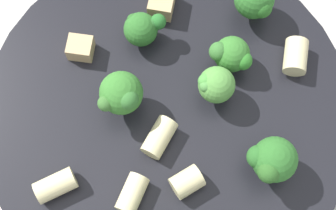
# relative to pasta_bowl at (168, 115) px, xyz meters

# --- Properties ---
(ground_plane) EXTENTS (2.00, 2.00, 0.00)m
(ground_plane) POSITION_rel_pasta_bowl_xyz_m (0.00, 0.00, -0.02)
(ground_plane) COLOR beige
(pasta_bowl) EXTENTS (0.28, 0.28, 0.03)m
(pasta_bowl) POSITION_rel_pasta_bowl_xyz_m (0.00, 0.00, 0.00)
(pasta_bowl) COLOR black
(pasta_bowl) RESTS_ON ground_plane
(broccoli_floret_2) EXTENTS (0.03, 0.03, 0.03)m
(broccoli_floret_2) POSITION_rel_pasta_bowl_xyz_m (-0.01, 0.03, 0.03)
(broccoli_floret_2) COLOR #9EC175
(broccoli_floret_2) RESTS_ON pasta_bowl
(broccoli_floret_3) EXTENTS (0.03, 0.03, 0.04)m
(broccoli_floret_3) POSITION_rel_pasta_bowl_xyz_m (0.05, 0.06, 0.04)
(broccoli_floret_3) COLOR #93B766
(broccoli_floret_3) RESTS_ON pasta_bowl
(broccoli_floret_4) EXTENTS (0.03, 0.03, 0.03)m
(broccoli_floret_4) POSITION_rel_pasta_bowl_xyz_m (-0.06, -0.01, 0.03)
(broccoli_floret_4) COLOR #93B766
(broccoli_floret_4) RESTS_ON pasta_bowl
(broccoli_floret_5) EXTENTS (0.03, 0.03, 0.04)m
(broccoli_floret_5) POSITION_rel_pasta_bowl_xyz_m (-0.01, -0.03, 0.04)
(broccoli_floret_5) COLOR #9EC175
(broccoli_floret_5) RESTS_ON pasta_bowl
(broccoli_floret_6) EXTENTS (0.03, 0.03, 0.03)m
(broccoli_floret_6) POSITION_rel_pasta_bowl_xyz_m (-0.03, 0.05, 0.03)
(broccoli_floret_6) COLOR #84AD60
(broccoli_floret_6) RESTS_ON pasta_bowl
(rigatoni_0) EXTENTS (0.02, 0.03, 0.02)m
(rigatoni_0) POSITION_rel_pasta_bowl_xyz_m (0.06, 0.01, 0.02)
(rigatoni_0) COLOR beige
(rigatoni_0) RESTS_ON pasta_bowl
(rigatoni_1) EXTENTS (0.03, 0.03, 0.02)m
(rigatoni_1) POSITION_rel_pasta_bowl_xyz_m (0.06, -0.03, 0.02)
(rigatoni_1) COLOR beige
(rigatoni_1) RESTS_ON pasta_bowl
(rigatoni_2) EXTENTS (0.03, 0.03, 0.02)m
(rigatoni_2) POSITION_rel_pasta_bowl_xyz_m (0.02, -0.01, 0.02)
(rigatoni_2) COLOR beige
(rigatoni_2) RESTS_ON pasta_bowl
(rigatoni_3) EXTENTS (0.02, 0.03, 0.02)m
(rigatoni_3) POSITION_rel_pasta_bowl_xyz_m (0.05, -0.08, 0.02)
(rigatoni_3) COLOR beige
(rigatoni_3) RESTS_ON pasta_bowl
(rigatoni_4) EXTENTS (0.03, 0.02, 0.02)m
(rigatoni_4) POSITION_rel_pasta_bowl_xyz_m (-0.03, 0.10, 0.02)
(rigatoni_4) COLOR beige
(rigatoni_4) RESTS_ON pasta_bowl
(chicken_chunk_0) EXTENTS (0.02, 0.02, 0.01)m
(chicken_chunk_0) POSITION_rel_pasta_bowl_xyz_m (-0.05, -0.06, 0.02)
(chicken_chunk_0) COLOR tan
(chicken_chunk_0) RESTS_ON pasta_bowl
(chicken_chunk_1) EXTENTS (0.03, 0.02, 0.02)m
(chicken_chunk_1) POSITION_rel_pasta_bowl_xyz_m (-0.08, 0.01, 0.02)
(chicken_chunk_1) COLOR tan
(chicken_chunk_1) RESTS_ON pasta_bowl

